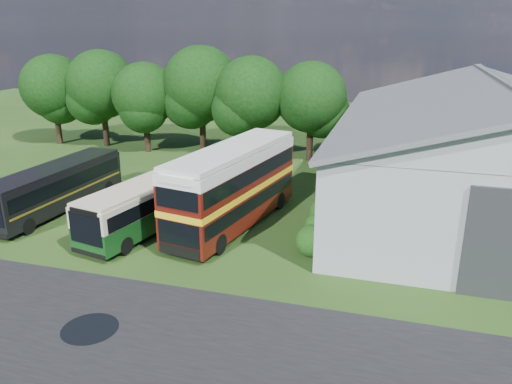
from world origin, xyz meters
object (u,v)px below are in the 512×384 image
(storage_shed, at_px, (492,145))
(bus_maroon_double, at_px, (233,187))
(bus_dark_single, at_px, (56,187))
(bus_green_single, at_px, (153,202))

(storage_shed, xyz_separation_m, bus_maroon_double, (-14.52, -7.34, -1.81))
(storage_shed, bearing_deg, bus_dark_single, -162.73)
(bus_green_single, height_order, bus_maroon_double, bus_maroon_double)
(bus_maroon_double, bearing_deg, storage_shed, 37.50)
(bus_green_single, height_order, bus_dark_single, bus_dark_single)
(bus_maroon_double, distance_m, bus_dark_single, 11.60)
(storage_shed, xyz_separation_m, bus_green_single, (-18.94, -8.81, -2.63))
(bus_green_single, relative_size, bus_maroon_double, 0.94)
(bus_green_single, xyz_separation_m, bus_dark_single, (-7.13, 0.70, 0.01))
(storage_shed, bearing_deg, bus_maroon_double, -153.17)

